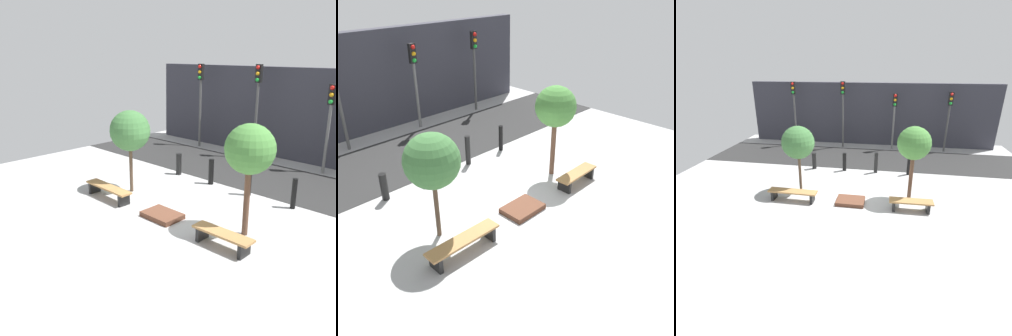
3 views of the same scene
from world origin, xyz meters
TOP-DOWN VIEW (x-y plane):
  - ground_plane at (0.00, 0.00)m, footprint 18.00×18.00m
  - road_strip at (0.00, 4.90)m, footprint 18.00×3.64m
  - building_facade at (0.00, 8.10)m, footprint 16.20×0.50m
  - bench_left at (-2.33, -0.72)m, footprint 2.00×0.46m
  - bench_right at (2.33, -0.72)m, footprint 1.63×0.47m
  - planter_bed at (0.00, -0.52)m, footprint 1.12×0.81m
  - tree_behind_left_bench at (-2.33, 0.29)m, footprint 1.37×1.37m
  - tree_behind_right_bench at (2.33, 0.29)m, footprint 1.30×1.30m
  - bollard_far_left at (-2.43, 2.82)m, footprint 0.22×0.22m
  - bollard_left at (-0.81, 2.82)m, footprint 0.19×0.19m
  - bollard_center at (0.81, 2.82)m, footprint 0.18×0.18m
  - bollard_right at (2.43, 2.82)m, footprint 0.16×0.16m
  - traffic_light_west at (-4.86, 7.00)m, footprint 0.28×0.27m
  - traffic_light_mid_west at (-1.62, 7.00)m, footprint 0.28×0.27m
  - traffic_light_mid_east at (1.62, 7.00)m, footprint 0.28×0.27m
  - traffic_light_east at (4.86, 7.00)m, footprint 0.28×0.27m

SIDE VIEW (x-z plane):
  - ground_plane at x=0.00m, z-range 0.00..0.00m
  - road_strip at x=0.00m, z-range 0.00..0.01m
  - planter_bed at x=0.00m, z-range 0.00..0.15m
  - bench_right at x=2.33m, z-range 0.09..0.51m
  - bench_left at x=-2.33m, z-range 0.10..0.54m
  - bollard_far_left at x=-2.43m, z-range 0.00..0.86m
  - bollard_left at x=-0.81m, z-range 0.00..0.94m
  - bollard_right at x=2.43m, z-range 0.00..0.98m
  - bollard_center at x=0.81m, z-range 0.00..1.06m
  - building_facade at x=0.00m, z-range 0.00..4.07m
  - tree_behind_left_bench at x=-2.33m, z-range 0.73..3.58m
  - tree_behind_right_bench at x=2.33m, z-range 0.83..3.84m
  - traffic_light_mid_east at x=1.62m, z-range 0.68..4.21m
  - traffic_light_east at x=4.86m, z-range 0.70..4.37m
  - traffic_light_west at x=-4.86m, z-range 0.76..4.91m
  - traffic_light_mid_west at x=-1.62m, z-range 0.77..4.96m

